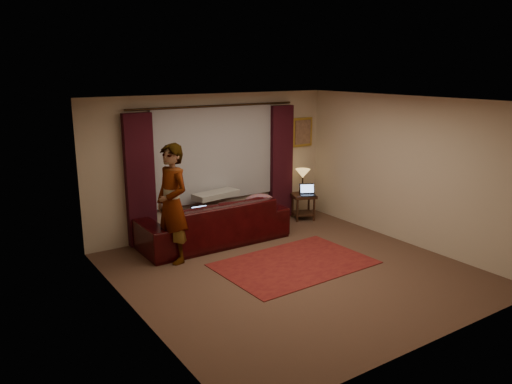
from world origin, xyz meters
TOP-DOWN VIEW (x-y plane):
  - floor at (0.00, 0.00)m, footprint 5.00×5.00m
  - ceiling at (0.00, 0.00)m, footprint 5.00×5.00m
  - wall_back at (0.00, 2.50)m, footprint 5.00×0.02m
  - wall_front at (0.00, -2.50)m, footprint 5.00×0.02m
  - wall_left at (-2.50, 0.00)m, footprint 0.02×5.00m
  - wall_right at (2.50, 0.00)m, footprint 0.02×5.00m
  - sheer_curtain at (0.00, 2.44)m, footprint 2.50×0.05m
  - drape_left at (-1.50, 2.39)m, footprint 0.50×0.14m
  - drape_right at (1.50, 2.39)m, footprint 0.50×0.14m
  - curtain_rod at (0.00, 2.39)m, footprint 0.04×0.04m
  - picture_frame at (2.10, 2.47)m, footprint 0.50×0.04m
  - sofa at (-0.39, 1.85)m, footprint 2.67×1.16m
  - throw_blanket at (-0.16, 2.14)m, footprint 0.92×0.48m
  - clothing_pile at (0.52, 1.72)m, footprint 0.59×0.46m
  - laptop_sofa at (-0.73, 1.61)m, footprint 0.34×0.37m
  - area_rug at (0.19, 0.23)m, footprint 2.45×1.69m
  - end_table at (1.85, 2.07)m, footprint 0.60×0.60m
  - tiffany_lamp at (1.94, 2.22)m, footprint 0.32×0.32m
  - laptop_table at (1.86, 1.94)m, footprint 0.43×0.44m
  - person at (-1.35, 1.42)m, footprint 0.64×0.64m

SIDE VIEW (x-z plane):
  - floor at x=0.00m, z-range -0.01..0.00m
  - area_rug at x=0.19m, z-range 0.00..0.01m
  - end_table at x=1.85m, z-range 0.00..0.53m
  - sofa at x=-0.39m, z-range 0.00..1.08m
  - laptop_table at x=1.86m, z-range 0.53..0.75m
  - laptop_sofa at x=-0.73m, z-range 0.54..0.76m
  - clothing_pile at x=0.52m, z-range 0.54..0.78m
  - tiffany_lamp at x=1.94m, z-range 0.53..1.02m
  - person at x=-1.35m, z-range 0.00..1.92m
  - throw_blanket at x=-0.16m, z-range 1.02..1.13m
  - drape_left at x=-1.50m, z-range 0.03..2.33m
  - drape_right at x=1.50m, z-range 0.03..2.33m
  - wall_back at x=0.00m, z-range 0.00..2.60m
  - wall_front at x=0.00m, z-range 0.00..2.60m
  - wall_left at x=-2.50m, z-range 0.00..2.60m
  - wall_right at x=2.50m, z-range 0.00..2.60m
  - sheer_curtain at x=0.00m, z-range 0.60..2.40m
  - picture_frame at x=2.10m, z-range 1.45..2.05m
  - curtain_rod at x=0.00m, z-range 0.68..4.08m
  - ceiling at x=0.00m, z-range 2.59..2.61m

